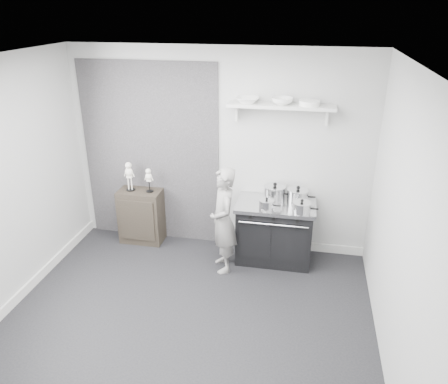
# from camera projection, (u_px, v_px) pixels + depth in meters

# --- Properties ---
(ground) EXTENTS (4.00, 4.00, 0.00)m
(ground) POSITION_uv_depth(u_px,v_px,m) (185.00, 323.00, 4.69)
(ground) COLOR black
(ground) RESTS_ON ground
(room_shell) EXTENTS (4.02, 3.62, 2.71)m
(room_shell) POSITION_uv_depth(u_px,v_px,m) (174.00, 175.00, 4.19)
(room_shell) COLOR #B4B4B1
(room_shell) RESTS_ON ground
(wall_shelf) EXTENTS (1.30, 0.26, 0.24)m
(wall_shelf) POSITION_uv_depth(u_px,v_px,m) (281.00, 107.00, 5.26)
(wall_shelf) COLOR silver
(wall_shelf) RESTS_ON room_shell
(stove) EXTENTS (1.01, 0.63, 0.81)m
(stove) POSITION_uv_depth(u_px,v_px,m) (275.00, 231.00, 5.71)
(stove) COLOR black
(stove) RESTS_ON ground
(side_cabinet) EXTENTS (0.60, 0.35, 0.77)m
(side_cabinet) POSITION_uv_depth(u_px,v_px,m) (142.00, 216.00, 6.18)
(side_cabinet) COLOR black
(side_cabinet) RESTS_ON ground
(child) EXTENTS (0.50, 0.59, 1.37)m
(child) POSITION_uv_depth(u_px,v_px,m) (223.00, 221.00, 5.40)
(child) COLOR gray
(child) RESTS_ON ground
(pot_back_left) EXTENTS (0.37, 0.28, 0.23)m
(pot_back_left) POSITION_uv_depth(u_px,v_px,m) (275.00, 192.00, 5.65)
(pot_back_left) COLOR silver
(pot_back_left) RESTS_ON stove
(pot_back_right) EXTENTS (0.36, 0.28, 0.22)m
(pot_back_right) POSITION_uv_depth(u_px,v_px,m) (298.00, 195.00, 5.59)
(pot_back_right) COLOR silver
(pot_back_right) RESTS_ON stove
(pot_front_right) EXTENTS (0.32, 0.23, 0.18)m
(pot_front_right) POSITION_uv_depth(u_px,v_px,m) (302.00, 207.00, 5.30)
(pot_front_right) COLOR silver
(pot_front_right) RESTS_ON stove
(pot_front_center) EXTENTS (0.28, 0.19, 0.15)m
(pot_front_center) POSITION_uv_depth(u_px,v_px,m) (267.00, 204.00, 5.39)
(pot_front_center) COLOR silver
(pot_front_center) RESTS_ON stove
(skeleton_full) EXTENTS (0.13, 0.08, 0.47)m
(skeleton_full) POSITION_uv_depth(u_px,v_px,m) (129.00, 174.00, 5.95)
(skeleton_full) COLOR white
(skeleton_full) RESTS_ON side_cabinet
(skeleton_torso) EXTENTS (0.11, 0.07, 0.39)m
(skeleton_torso) POSITION_uv_depth(u_px,v_px,m) (149.00, 179.00, 5.92)
(skeleton_torso) COLOR white
(skeleton_torso) RESTS_ON side_cabinet
(bowl_large) EXTENTS (0.29, 0.29, 0.07)m
(bowl_large) POSITION_uv_depth(u_px,v_px,m) (248.00, 100.00, 5.30)
(bowl_large) COLOR white
(bowl_large) RESTS_ON wall_shelf
(bowl_small) EXTENTS (0.26, 0.26, 0.08)m
(bowl_small) POSITION_uv_depth(u_px,v_px,m) (282.00, 101.00, 5.22)
(bowl_small) COLOR white
(bowl_small) RESTS_ON wall_shelf
(plate_stack) EXTENTS (0.25, 0.25, 0.06)m
(plate_stack) POSITION_uv_depth(u_px,v_px,m) (309.00, 103.00, 5.17)
(plate_stack) COLOR white
(plate_stack) RESTS_ON wall_shelf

